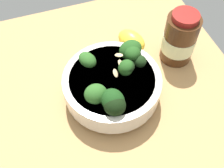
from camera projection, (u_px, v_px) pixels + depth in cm
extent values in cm
cube|color=tan|center=(103.00, 99.00, 59.08)|extent=(60.95, 60.95, 3.13)
cylinder|color=silver|center=(112.00, 93.00, 57.22)|extent=(10.72, 10.72, 1.52)
cylinder|color=silver|center=(112.00, 85.00, 54.74)|extent=(19.48, 19.48, 4.55)
cylinder|color=beige|center=(112.00, 79.00, 53.20)|extent=(16.87, 16.87, 0.80)
cylinder|color=#4A8F3C|center=(115.00, 105.00, 49.92)|extent=(1.90, 2.11, 1.66)
ellipsoid|color=#194216|center=(115.00, 100.00, 48.43)|extent=(6.30, 5.62, 4.96)
cylinder|color=#3C7A32|center=(139.00, 65.00, 55.66)|extent=(1.38, 1.56, 1.21)
ellipsoid|color=black|center=(140.00, 61.00, 54.63)|extent=(4.04, 4.08, 2.97)
cylinder|color=#589D47|center=(131.00, 58.00, 56.40)|extent=(1.73, 1.88, 1.42)
ellipsoid|color=#23511C|center=(132.00, 53.00, 55.02)|extent=(5.19, 4.85, 4.99)
cylinder|color=#3C7A32|center=(127.00, 70.00, 53.49)|extent=(1.22, 1.13, 1.03)
ellipsoid|color=black|center=(128.00, 66.00, 52.54)|extent=(3.94, 3.87, 2.37)
cylinder|color=#3C7A32|center=(125.00, 69.00, 53.63)|extent=(1.41, 1.32, 1.17)
ellipsoid|color=#23511C|center=(126.00, 65.00, 52.58)|extent=(3.61, 4.10, 2.99)
cylinder|color=#4A8F3C|center=(130.00, 55.00, 57.17)|extent=(1.88, 1.87, 0.98)
ellipsoid|color=#23511C|center=(130.00, 50.00, 55.76)|extent=(4.39, 5.96, 5.01)
cylinder|color=#2F662B|center=(126.00, 75.00, 54.13)|extent=(1.69, 1.94, 1.99)
ellipsoid|color=#23511C|center=(126.00, 69.00, 52.73)|extent=(3.38, 3.68, 3.75)
cylinder|color=#4A8F3C|center=(88.00, 66.00, 55.56)|extent=(1.62, 1.58, 1.97)
ellipsoid|color=#2D6023|center=(88.00, 60.00, 54.08)|extent=(4.93, 5.18, 3.90)
cylinder|color=#2F662B|center=(116.00, 110.00, 49.51)|extent=(2.26, 2.14, 1.34)
ellipsoid|color=black|center=(116.00, 105.00, 48.07)|extent=(5.63, 6.00, 4.97)
cylinder|color=#589D47|center=(96.00, 99.00, 50.96)|extent=(1.95, 1.91, 1.38)
ellipsoid|color=#2D6023|center=(96.00, 94.00, 49.52)|extent=(4.10, 4.80, 4.36)
ellipsoid|color=#DBBC84|center=(121.00, 64.00, 52.91)|extent=(1.85, 1.12, 1.14)
ellipsoid|color=#DBBC84|center=(119.00, 55.00, 53.75)|extent=(1.97, 2.01, 0.83)
ellipsoid|color=#DBBC84|center=(115.00, 73.00, 51.95)|extent=(1.81, 1.24, 1.21)
ellipsoid|color=yellow|center=(131.00, 40.00, 63.93)|extent=(8.53, 7.38, 4.43)
cylinder|color=#472814|center=(179.00, 39.00, 59.43)|extent=(7.15, 7.15, 11.32)
cylinder|color=maroon|center=(186.00, 17.00, 54.30)|extent=(5.58, 5.58, 1.21)
cylinder|color=#E4EEB7|center=(179.00, 42.00, 60.22)|extent=(7.30, 7.30, 3.90)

